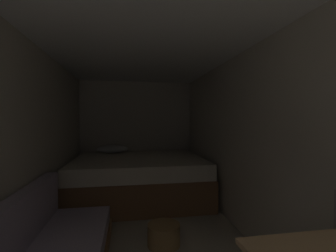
% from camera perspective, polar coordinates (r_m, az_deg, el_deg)
% --- Properties ---
extents(wall_back, '(2.31, 0.05, 2.08)m').
position_cam_1_polar(wall_back, '(4.82, -7.63, -1.69)').
color(wall_back, beige).
rests_on(wall_back, ground).
extents(wall_left, '(0.05, 5.12, 2.08)m').
position_cam_1_polar(wall_left, '(2.43, -32.88, -5.04)').
color(wall_left, beige).
rests_on(wall_left, ground).
extents(wall_right, '(0.05, 5.12, 2.08)m').
position_cam_1_polar(wall_right, '(2.59, 20.76, -4.49)').
color(wall_right, beige).
rests_on(wall_right, ground).
extents(ceiling_slab, '(2.31, 5.12, 0.05)m').
position_cam_1_polar(ceiling_slab, '(2.37, -5.16, 21.19)').
color(ceiling_slab, white).
rests_on(ceiling_slab, wall_left).
extents(bed, '(2.09, 1.70, 0.82)m').
position_cam_1_polar(bed, '(4.01, -7.15, -12.41)').
color(bed, brown).
rests_on(bed, ground).
extents(wicker_basket, '(0.34, 0.34, 0.22)m').
position_cam_1_polar(wicker_basket, '(2.69, -1.04, -24.92)').
color(wicker_basket, olive).
rests_on(wicker_basket, ground).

